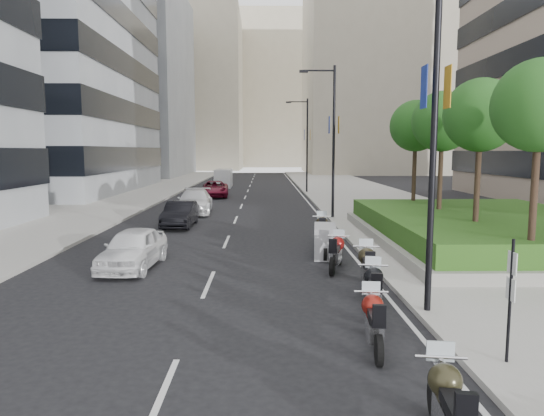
{
  "coord_description": "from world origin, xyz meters",
  "views": [
    {
      "loc": [
        0.25,
        -10.65,
        4.11
      ],
      "look_at": [
        0.51,
        7.08,
        2.0
      ],
      "focal_mm": 32.0,
      "sensor_mm": 36.0,
      "label": 1
    }
  ],
  "objects_px": {
    "lamp_post_1": "(331,134)",
    "parking_sign": "(510,294)",
    "car_c": "(195,201)",
    "delivery_van": "(223,179)",
    "car_d": "(214,189)",
    "motorcycle_5": "(325,241)",
    "motorcycle_6": "(322,231)",
    "motorcycle_4": "(336,253)",
    "motorcycle_0": "(448,407)",
    "car_b": "(180,214)",
    "lamp_post_0": "(428,110)",
    "motorcycle_1": "(374,321)",
    "motorcycle_2": "(374,290)",
    "lamp_post_2": "(306,140)",
    "motorcycle_3": "(367,267)"
  },
  "relations": [
    {
      "from": "lamp_post_1",
      "to": "parking_sign",
      "type": "xyz_separation_m",
      "value": [
        0.66,
        -20.0,
        -3.61
      ]
    },
    {
      "from": "car_c",
      "to": "delivery_van",
      "type": "height_order",
      "value": "delivery_van"
    },
    {
      "from": "lamp_post_1",
      "to": "car_d",
      "type": "bearing_deg",
      "value": 120.27
    },
    {
      "from": "motorcycle_5",
      "to": "motorcycle_6",
      "type": "distance_m",
      "value": 2.27
    },
    {
      "from": "motorcycle_4",
      "to": "parking_sign",
      "type": "bearing_deg",
      "value": -147.87
    },
    {
      "from": "parking_sign",
      "to": "motorcycle_0",
      "type": "height_order",
      "value": "parking_sign"
    },
    {
      "from": "parking_sign",
      "to": "car_b",
      "type": "distance_m",
      "value": 19.7
    },
    {
      "from": "lamp_post_0",
      "to": "motorcycle_1",
      "type": "xyz_separation_m",
      "value": [
        -1.64,
        -1.98,
        -4.48
      ]
    },
    {
      "from": "lamp_post_0",
      "to": "motorcycle_6",
      "type": "height_order",
      "value": "lamp_post_0"
    },
    {
      "from": "motorcycle_0",
      "to": "car_d",
      "type": "xyz_separation_m",
      "value": [
        -7.01,
        36.77,
        0.11
      ]
    },
    {
      "from": "motorcycle_2",
      "to": "car_c",
      "type": "bearing_deg",
      "value": 29.45
    },
    {
      "from": "motorcycle_0",
      "to": "motorcycle_6",
      "type": "height_order",
      "value": "motorcycle_6"
    },
    {
      "from": "motorcycle_1",
      "to": "motorcycle_5",
      "type": "xyz_separation_m",
      "value": [
        0.07,
        8.76,
        0.03
      ]
    },
    {
      "from": "lamp_post_1",
      "to": "motorcycle_0",
      "type": "xyz_separation_m",
      "value": [
        -1.38,
        -22.41,
        -4.47
      ]
    },
    {
      "from": "lamp_post_0",
      "to": "car_d",
      "type": "height_order",
      "value": "lamp_post_0"
    },
    {
      "from": "motorcycle_1",
      "to": "lamp_post_2",
      "type": "bearing_deg",
      "value": 2.83
    },
    {
      "from": "motorcycle_4",
      "to": "car_d",
      "type": "height_order",
      "value": "car_d"
    },
    {
      "from": "lamp_post_2",
      "to": "parking_sign",
      "type": "height_order",
      "value": "lamp_post_2"
    },
    {
      "from": "parking_sign",
      "to": "car_b",
      "type": "height_order",
      "value": "parking_sign"
    },
    {
      "from": "motorcycle_4",
      "to": "delivery_van",
      "type": "relative_size",
      "value": 0.46
    },
    {
      "from": "motorcycle_3",
      "to": "car_b",
      "type": "distance_m",
      "value": 14.21
    },
    {
      "from": "motorcycle_6",
      "to": "motorcycle_5",
      "type": "bearing_deg",
      "value": -177.94
    },
    {
      "from": "motorcycle_1",
      "to": "motorcycle_4",
      "type": "distance_m",
      "value": 6.67
    },
    {
      "from": "delivery_van",
      "to": "motorcycle_4",
      "type": "bearing_deg",
      "value": -80.23
    },
    {
      "from": "motorcycle_2",
      "to": "motorcycle_6",
      "type": "relative_size",
      "value": 0.93
    },
    {
      "from": "car_b",
      "to": "car_c",
      "type": "relative_size",
      "value": 0.78
    },
    {
      "from": "car_c",
      "to": "car_d",
      "type": "bearing_deg",
      "value": 85.73
    },
    {
      "from": "motorcycle_1",
      "to": "car_c",
      "type": "height_order",
      "value": "car_c"
    },
    {
      "from": "lamp_post_1",
      "to": "car_d",
      "type": "distance_m",
      "value": 17.19
    },
    {
      "from": "lamp_post_2",
      "to": "motorcycle_3",
      "type": "relative_size",
      "value": 3.76
    },
    {
      "from": "motorcycle_5",
      "to": "motorcycle_6",
      "type": "height_order",
      "value": "motorcycle_6"
    },
    {
      "from": "lamp_post_0",
      "to": "motorcycle_0",
      "type": "xyz_separation_m",
      "value": [
        -1.38,
        -5.41,
        -4.47
      ]
    },
    {
      "from": "lamp_post_0",
      "to": "parking_sign",
      "type": "distance_m",
      "value": 4.74
    },
    {
      "from": "motorcycle_3",
      "to": "delivery_van",
      "type": "height_order",
      "value": "delivery_van"
    },
    {
      "from": "parking_sign",
      "to": "motorcycle_1",
      "type": "relative_size",
      "value": 1.14
    },
    {
      "from": "lamp_post_1",
      "to": "car_c",
      "type": "xyz_separation_m",
      "value": [
        -8.53,
        3.17,
        -4.29
      ]
    },
    {
      "from": "delivery_van",
      "to": "lamp_post_2",
      "type": "bearing_deg",
      "value": -44.05
    },
    {
      "from": "lamp_post_1",
      "to": "motorcycle_4",
      "type": "xyz_separation_m",
      "value": [
        -1.44,
        -12.31,
        -4.46
      ]
    },
    {
      "from": "motorcycle_4",
      "to": "car_b",
      "type": "height_order",
      "value": "car_b"
    },
    {
      "from": "motorcycle_2",
      "to": "motorcycle_4",
      "type": "bearing_deg",
      "value": 12.89
    },
    {
      "from": "motorcycle_1",
      "to": "motorcycle_4",
      "type": "xyz_separation_m",
      "value": [
        0.2,
        6.67,
        0.02
      ]
    },
    {
      "from": "motorcycle_5",
      "to": "car_c",
      "type": "bearing_deg",
      "value": 33.49
    },
    {
      "from": "lamp_post_2",
      "to": "motorcycle_3",
      "type": "xyz_separation_m",
      "value": [
        -0.84,
        -32.55,
        -4.43
      ]
    },
    {
      "from": "lamp_post_1",
      "to": "car_d",
      "type": "relative_size",
      "value": 1.76
    },
    {
      "from": "motorcycle_6",
      "to": "delivery_van",
      "type": "bearing_deg",
      "value": 17.68
    },
    {
      "from": "motorcycle_1",
      "to": "car_b",
      "type": "bearing_deg",
      "value": 28.04
    },
    {
      "from": "car_b",
      "to": "car_d",
      "type": "height_order",
      "value": "car_d"
    },
    {
      "from": "lamp_post_2",
      "to": "motorcycle_3",
      "type": "distance_m",
      "value": 32.86
    },
    {
      "from": "motorcycle_3",
      "to": "motorcycle_6",
      "type": "bearing_deg",
      "value": 12.0
    },
    {
      "from": "motorcycle_6",
      "to": "car_b",
      "type": "relative_size",
      "value": 0.59
    }
  ]
}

